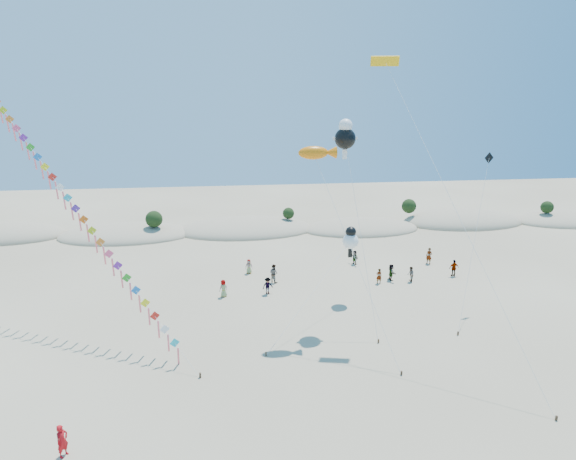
{
  "coord_description": "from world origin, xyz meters",
  "views": [
    {
      "loc": [
        -2.13,
        -19.22,
        18.12
      ],
      "look_at": [
        2.02,
        14.0,
        8.71
      ],
      "focal_mm": 30.0,
      "sensor_mm": 36.0,
      "label": 1
    }
  ],
  "objects_px": {
    "fish_kite": "(318,153)",
    "flyer_foreground": "(62,441)",
    "parafoil_kite": "(388,68)",
    "kite_train": "(73,205)"
  },
  "relations": [
    {
      "from": "kite_train",
      "to": "flyer_foreground",
      "type": "relative_size",
      "value": 10.47
    },
    {
      "from": "parafoil_kite",
      "to": "flyer_foreground",
      "type": "distance_m",
      "value": 31.78
    },
    {
      "from": "fish_kite",
      "to": "kite_train",
      "type": "bearing_deg",
      "value": 172.99
    },
    {
      "from": "parafoil_kite",
      "to": "kite_train",
      "type": "bearing_deg",
      "value": 175.85
    },
    {
      "from": "parafoil_kite",
      "to": "flyer_foreground",
      "type": "xyz_separation_m",
      "value": [
        -21.05,
        -14.2,
        -19.11
      ]
    },
    {
      "from": "flyer_foreground",
      "to": "kite_train",
      "type": "bearing_deg",
      "value": 42.15
    },
    {
      "from": "fish_kite",
      "to": "flyer_foreground",
      "type": "bearing_deg",
      "value": -139.06
    },
    {
      "from": "kite_train",
      "to": "fish_kite",
      "type": "xyz_separation_m",
      "value": [
        18.8,
        -2.31,
        4.01
      ]
    },
    {
      "from": "kite_train",
      "to": "parafoil_kite",
      "type": "bearing_deg",
      "value": -4.15
    },
    {
      "from": "fish_kite",
      "to": "parafoil_kite",
      "type": "xyz_separation_m",
      "value": [
        5.34,
        0.56,
        6.13
      ]
    }
  ]
}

